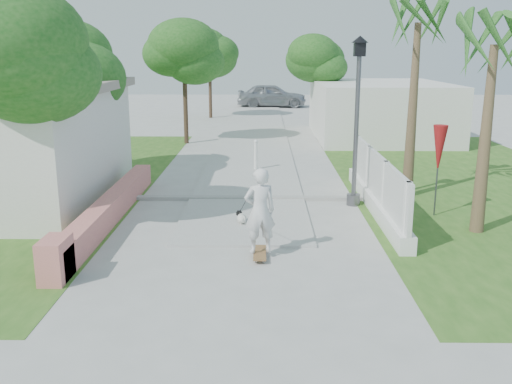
{
  "coord_description": "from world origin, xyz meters",
  "views": [
    {
      "loc": [
        0.45,
        -9.44,
        4.08
      ],
      "look_at": [
        0.3,
        2.51,
        1.1
      ],
      "focal_mm": 40.0,
      "sensor_mm": 36.0,
      "label": 1
    }
  ],
  "objects_px": {
    "parked_car": "(272,95)",
    "dog": "(241,218)",
    "street_lamp": "(357,115)",
    "bollard": "(256,154)",
    "skateboarder": "(252,209)",
    "patio_umbrella": "(439,150)"
  },
  "relations": [
    {
      "from": "street_lamp",
      "to": "bollard",
      "type": "bearing_deg",
      "value": 120.96
    },
    {
      "from": "parked_car",
      "to": "dog",
      "type": "bearing_deg",
      "value": 177.54
    },
    {
      "from": "parked_car",
      "to": "bollard",
      "type": "bearing_deg",
      "value": 177.58
    },
    {
      "from": "patio_umbrella",
      "to": "dog",
      "type": "xyz_separation_m",
      "value": [
        -4.86,
        -0.87,
        -1.5
      ]
    },
    {
      "from": "skateboarder",
      "to": "parked_car",
      "type": "bearing_deg",
      "value": -104.78
    },
    {
      "from": "patio_umbrella",
      "to": "skateboarder",
      "type": "distance_m",
      "value": 5.27
    },
    {
      "from": "bollard",
      "to": "parked_car",
      "type": "relative_size",
      "value": 0.22
    },
    {
      "from": "street_lamp",
      "to": "patio_umbrella",
      "type": "xyz_separation_m",
      "value": [
        1.9,
        -1.0,
        -0.74
      ]
    },
    {
      "from": "patio_umbrella",
      "to": "skateboarder",
      "type": "xyz_separation_m",
      "value": [
        -4.57,
        -2.49,
        -0.83
      ]
    },
    {
      "from": "street_lamp",
      "to": "skateboarder",
      "type": "xyz_separation_m",
      "value": [
        -2.67,
        -3.49,
        -1.57
      ]
    },
    {
      "from": "street_lamp",
      "to": "bollard",
      "type": "height_order",
      "value": "street_lamp"
    },
    {
      "from": "dog",
      "to": "parked_car",
      "type": "distance_m",
      "value": 29.29
    },
    {
      "from": "skateboarder",
      "to": "street_lamp",
      "type": "bearing_deg",
      "value": -140.63
    },
    {
      "from": "patio_umbrella",
      "to": "parked_car",
      "type": "relative_size",
      "value": 0.46
    },
    {
      "from": "street_lamp",
      "to": "parked_car",
      "type": "bearing_deg",
      "value": 93.79
    },
    {
      "from": "street_lamp",
      "to": "parked_car",
      "type": "xyz_separation_m",
      "value": [
        -1.81,
        27.39,
        -1.57
      ]
    },
    {
      "from": "street_lamp",
      "to": "bollard",
      "type": "xyz_separation_m",
      "value": [
        -2.7,
        4.5,
        -1.84
      ]
    },
    {
      "from": "street_lamp",
      "to": "parked_car",
      "type": "relative_size",
      "value": 0.88
    },
    {
      "from": "bollard",
      "to": "patio_umbrella",
      "type": "distance_m",
      "value": 7.25
    },
    {
      "from": "street_lamp",
      "to": "dog",
      "type": "xyz_separation_m",
      "value": [
        -2.96,
        -1.87,
        -2.24
      ]
    },
    {
      "from": "skateboarder",
      "to": "parked_car",
      "type": "height_order",
      "value": "skateboarder"
    },
    {
      "from": "bollard",
      "to": "skateboarder",
      "type": "distance_m",
      "value": 8.0
    }
  ]
}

